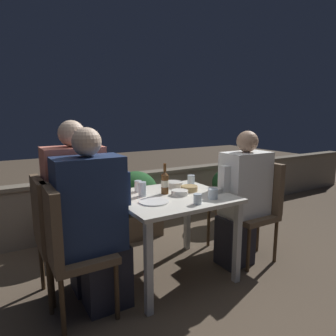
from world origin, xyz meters
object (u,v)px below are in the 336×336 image
at_px(person_white_polo, 242,199).
at_px(beer_bottle, 165,182).
at_px(person_coral_top, 80,209).
at_px(chair_right_near, 257,202).
at_px(person_navy_jumper, 95,223).
at_px(chair_left_near, 66,241).
at_px(chair_left_far, 53,228).
at_px(chair_right_far, 241,195).
at_px(potted_plant, 228,189).

height_order(person_white_polo, beer_bottle, person_white_polo).
xyz_separation_m(person_coral_top, beer_bottle, (0.69, -0.09, 0.14)).
bearing_deg(chair_right_near, person_navy_jumper, 179.82).
relative_size(person_coral_top, beer_bottle, 5.16).
relative_size(chair_left_near, beer_bottle, 3.61).
relative_size(person_coral_top, chair_right_near, 1.43).
xyz_separation_m(person_navy_jumper, chair_left_far, (-0.22, 0.28, -0.09)).
distance_m(chair_left_far, chair_right_far, 1.82).
bearing_deg(chair_left_far, chair_right_near, -9.20).
bearing_deg(person_coral_top, person_white_polo, -11.77).
distance_m(person_coral_top, chair_right_far, 1.62).
xyz_separation_m(beer_bottle, potted_plant, (1.34, 0.69, -0.39)).
height_order(chair_left_far, beer_bottle, beer_bottle).
height_order(person_navy_jumper, chair_right_far, person_navy_jumper).
distance_m(chair_left_near, person_coral_top, 0.35).
height_order(beer_bottle, potted_plant, beer_bottle).
bearing_deg(person_white_polo, chair_right_far, 46.74).
bearing_deg(person_coral_top, beer_bottle, -7.55).
distance_m(chair_right_near, beer_bottle, 0.95).
relative_size(chair_left_near, person_white_polo, 0.76).
xyz_separation_m(person_navy_jumper, beer_bottle, (0.66, 0.19, 0.16)).
bearing_deg(chair_left_near, person_coral_top, 59.00).
xyz_separation_m(chair_left_far, chair_right_near, (1.78, -0.29, 0.00)).
bearing_deg(potted_plant, chair_left_near, -158.10).
height_order(chair_right_near, potted_plant, chair_right_near).
bearing_deg(person_navy_jumper, chair_left_near, -180.00).
bearing_deg(person_navy_jumper, person_coral_top, 95.43).
bearing_deg(potted_plant, beer_bottle, -152.70).
distance_m(person_navy_jumper, potted_plant, 2.20).
bearing_deg(chair_left_far, person_white_polo, -10.34).
relative_size(person_white_polo, beer_bottle, 4.76).
bearing_deg(potted_plant, chair_left_far, -164.92).
xyz_separation_m(chair_left_near, chair_right_near, (1.76, -0.00, 0.00)).
bearing_deg(chair_left_near, beer_bottle, 12.64).
xyz_separation_m(person_coral_top, chair_right_far, (1.62, -0.04, -0.11)).
height_order(person_navy_jumper, person_white_polo, person_navy_jumper).
bearing_deg(chair_left_far, chair_left_near, -84.80).
height_order(chair_left_near, person_coral_top, person_coral_top).
xyz_separation_m(chair_left_near, person_coral_top, (0.17, 0.28, 0.11)).
xyz_separation_m(chair_left_near, person_navy_jumper, (0.20, 0.00, 0.09)).
relative_size(beer_bottle, potted_plant, 0.37).
xyz_separation_m(person_coral_top, chair_right_near, (1.59, -0.29, -0.11)).
bearing_deg(chair_right_near, chair_right_far, 82.69).
xyz_separation_m(chair_left_far, person_coral_top, (0.20, 0.00, 0.11)).
distance_m(chair_right_near, person_white_polo, 0.21).
distance_m(chair_right_far, potted_plant, 0.77).
bearing_deg(beer_bottle, potted_plant, 27.30).
distance_m(chair_left_far, potted_plant, 2.31).
xyz_separation_m(person_coral_top, potted_plant, (2.03, 0.60, -0.25)).
bearing_deg(chair_right_far, chair_left_near, -172.33).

